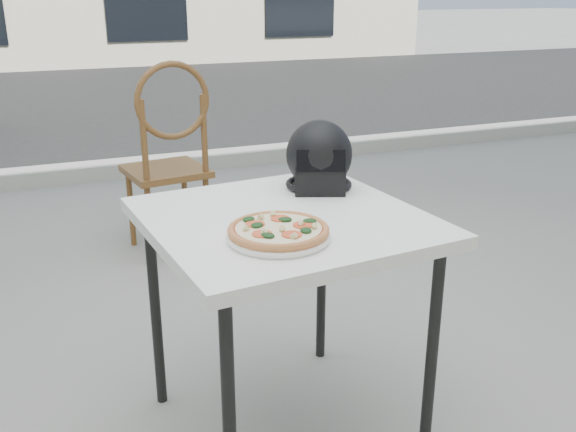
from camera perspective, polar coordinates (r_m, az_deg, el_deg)
name	(u,v)px	position (r m, az deg, el deg)	size (l,w,h in m)	color
ground	(234,345)	(2.91, -4.85, -11.39)	(80.00, 80.00, 0.00)	gray
street_asphalt	(82,102)	(9.54, -17.80, 9.65)	(30.00, 8.00, 0.00)	black
curb	(127,168)	(5.63, -14.13, 4.20)	(30.00, 0.25, 0.12)	#9E9D94
cafe_table_main	(285,237)	(2.08, -0.31, -1.84)	(0.93, 0.93, 0.81)	white
plate	(279,237)	(1.86, -0.85, -1.86)	(0.40, 0.40, 0.02)	white
pizza	(278,230)	(1.85, -0.85, -1.23)	(0.38, 0.38, 0.04)	#C47C48
helmet	(319,159)	(2.31, 2.79, 5.10)	(0.32, 0.32, 0.25)	black
cafe_chair_main	(169,150)	(3.71, -10.52, 5.79)	(0.49, 0.49, 1.14)	brown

